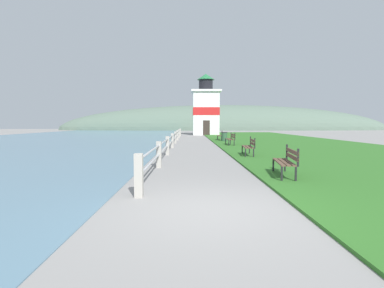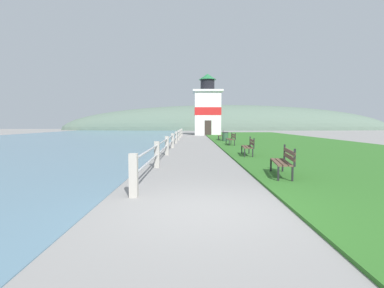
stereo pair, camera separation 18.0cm
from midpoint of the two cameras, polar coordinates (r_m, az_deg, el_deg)
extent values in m
plane|color=gray|center=(5.72, 2.79, -12.50)|extent=(160.00, 160.00, 0.00)
cube|color=#2D6623|center=(25.37, 17.68, 0.20)|extent=(12.00, 55.72, 0.06)
cube|color=slate|center=(27.77, -30.34, 0.10)|extent=(24.00, 89.15, 0.01)
cube|color=#A8A399|center=(6.68, -10.87, -5.92)|extent=(0.18, 0.18, 0.96)
cube|color=#A8A399|center=(10.97, -6.79, -2.01)|extent=(0.18, 0.18, 0.96)
cube|color=#A8A399|center=(15.30, -5.02, -0.31)|extent=(0.18, 0.18, 0.96)
cube|color=#A8A399|center=(19.65, -4.03, 0.65)|extent=(0.18, 0.18, 0.96)
cube|color=#A8A399|center=(24.00, -3.40, 1.25)|extent=(0.18, 0.18, 0.96)
cube|color=#A8A399|center=(28.36, -2.97, 1.67)|extent=(0.18, 0.18, 0.96)
cube|color=#A8A399|center=(32.72, -2.65, 1.98)|extent=(0.18, 0.18, 0.96)
cube|color=#A8A399|center=(37.08, -2.40, 2.22)|extent=(0.18, 0.18, 0.96)
cylinder|color=#B2B2B7|center=(21.81, -3.69, 1.86)|extent=(0.06, 30.57, 0.06)
cylinder|color=#B2B2B7|center=(21.82, -3.69, 0.98)|extent=(0.06, 30.57, 0.06)
cube|color=brown|center=(9.29, 15.63, -3.29)|extent=(0.35, 1.69, 0.04)
cube|color=brown|center=(9.31, 16.53, -3.29)|extent=(0.35, 1.69, 0.04)
cube|color=brown|center=(9.34, 17.42, -3.29)|extent=(0.35, 1.69, 0.04)
cube|color=brown|center=(9.32, 17.99, -1.35)|extent=(0.29, 1.68, 0.11)
cube|color=brown|center=(9.33, 17.97, -2.32)|extent=(0.29, 1.68, 0.11)
cube|color=black|center=(8.52, 16.14, -5.62)|extent=(0.06, 0.06, 0.45)
cube|color=black|center=(10.12, 14.73, -4.08)|extent=(0.06, 0.06, 0.45)
cube|color=black|center=(8.58, 18.59, -5.60)|extent=(0.06, 0.06, 0.45)
cube|color=black|center=(10.18, 16.80, -4.08)|extent=(0.06, 0.06, 0.45)
cube|color=black|center=(8.53, 18.98, -2.48)|extent=(0.06, 0.06, 0.49)
cube|color=black|center=(10.13, 17.13, -1.45)|extent=(0.06, 0.06, 0.49)
cube|color=brown|center=(14.87, 9.65, -0.52)|extent=(0.25, 1.67, 0.04)
cube|color=brown|center=(14.88, 10.21, -0.52)|extent=(0.25, 1.67, 0.04)
cube|color=brown|center=(14.90, 10.77, -0.52)|extent=(0.25, 1.67, 0.04)
cube|color=brown|center=(14.89, 11.12, 0.69)|extent=(0.19, 1.67, 0.11)
cube|color=brown|center=(14.90, 11.11, 0.09)|extent=(0.19, 1.67, 0.11)
cube|color=black|center=(14.08, 9.79, -1.77)|extent=(0.05, 0.05, 0.45)
cube|color=black|center=(15.69, 9.22, -1.18)|extent=(0.05, 0.05, 0.45)
cube|color=black|center=(14.13, 11.29, -1.77)|extent=(0.05, 0.05, 0.45)
cube|color=black|center=(15.73, 10.56, -1.18)|extent=(0.05, 0.05, 0.45)
cube|color=black|center=(14.09, 11.51, 0.13)|extent=(0.05, 0.05, 0.49)
cube|color=black|center=(15.70, 10.76, 0.53)|extent=(0.05, 0.05, 0.49)
cube|color=brown|center=(21.85, 6.57, 0.93)|extent=(0.15, 1.72, 0.04)
cube|color=brown|center=(21.87, 6.96, 0.93)|extent=(0.15, 1.72, 0.04)
cube|color=brown|center=(21.89, 7.33, 0.93)|extent=(0.15, 1.72, 0.04)
cube|color=brown|center=(21.89, 7.57, 1.76)|extent=(0.09, 1.72, 0.11)
cube|color=brown|center=(21.89, 7.56, 1.35)|extent=(0.09, 1.72, 0.11)
cube|color=black|center=(21.03, 6.79, 0.14)|extent=(0.05, 0.05, 0.45)
cube|color=black|center=(22.68, 6.17, 0.43)|extent=(0.05, 0.05, 0.45)
cube|color=black|center=(21.09, 7.78, 0.15)|extent=(0.05, 0.05, 0.45)
cube|color=black|center=(22.73, 7.10, 0.43)|extent=(0.05, 0.05, 0.45)
cube|color=black|center=(21.07, 7.93, 1.42)|extent=(0.05, 0.05, 0.49)
cube|color=black|center=(22.72, 7.23, 1.61)|extent=(0.05, 0.05, 0.49)
cube|color=brown|center=(28.31, 4.78, 1.64)|extent=(0.30, 1.63, 0.04)
cube|color=brown|center=(28.31, 5.07, 1.63)|extent=(0.30, 1.63, 0.04)
cube|color=brown|center=(28.30, 5.37, 1.63)|extent=(0.30, 1.63, 0.04)
cube|color=brown|center=(28.29, 5.55, 2.27)|extent=(0.24, 1.62, 0.11)
cube|color=brown|center=(28.30, 5.55, 1.95)|extent=(0.24, 1.62, 0.11)
cube|color=black|center=(27.53, 4.66, 1.06)|extent=(0.06, 0.06, 0.45)
cube|color=black|center=(29.11, 4.74, 1.22)|extent=(0.06, 0.06, 0.45)
cube|color=black|center=(27.53, 5.43, 1.05)|extent=(0.06, 0.06, 0.45)
cube|color=black|center=(29.10, 5.47, 1.21)|extent=(0.06, 0.06, 0.45)
cube|color=black|center=(27.51, 5.53, 2.03)|extent=(0.06, 0.06, 0.49)
cube|color=black|center=(29.08, 5.57, 2.14)|extent=(0.06, 0.06, 0.49)
cube|color=white|center=(41.89, 2.51, 5.78)|extent=(3.52, 3.52, 5.88)
cube|color=red|center=(41.90, 2.51, 6.18)|extent=(3.56, 3.56, 1.06)
cube|color=white|center=(42.10, 2.52, 9.95)|extent=(4.05, 4.05, 0.25)
cylinder|color=black|center=(42.20, 2.52, 11.12)|extent=(1.94, 1.94, 1.49)
cone|color=#23703D|center=(42.36, 2.53, 12.67)|extent=(2.42, 2.42, 0.82)
cube|color=#332823|center=(40.10, 2.64, 3.09)|extent=(0.90, 0.06, 2.00)
cylinder|color=#2D5138|center=(26.41, 5.98, 1.31)|extent=(0.50, 0.50, 0.80)
cylinder|color=black|center=(26.39, 5.99, 2.22)|extent=(0.54, 0.54, 0.04)
ellipsoid|color=#566B5B|center=(73.11, 5.98, 2.69)|extent=(80.00, 16.00, 12.00)
camera|label=1|loc=(0.09, -90.27, -0.02)|focal=28.00mm
camera|label=2|loc=(0.09, 89.73, 0.02)|focal=28.00mm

